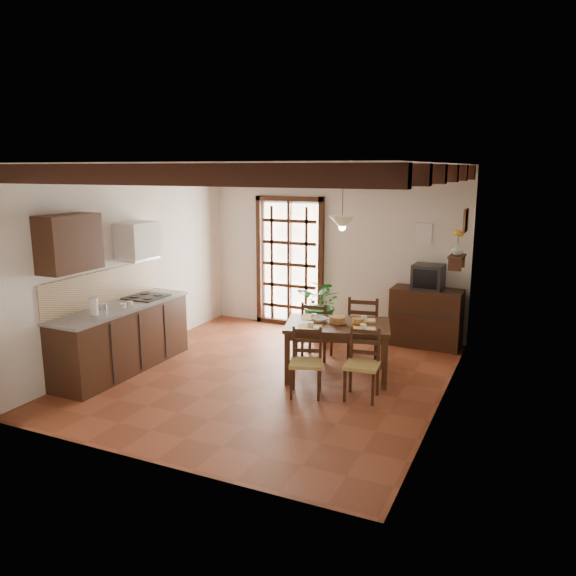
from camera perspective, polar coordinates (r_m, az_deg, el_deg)
The scene contains 25 objects.
ground_plane at distance 7.66m, azimuth -1.94°, elevation -8.95°, with size 5.00×5.00×0.00m, color brown.
room_shell at distance 7.21m, azimuth -2.05°, elevation 4.64°, with size 4.52×5.02×2.81m.
ceiling_beams at distance 7.15m, azimuth -2.10°, elevation 11.60°, with size 4.50×4.34×0.20m.
french_door at distance 9.83m, azimuth 0.17°, elevation 2.87°, with size 1.26×0.11×2.32m.
kitchen_counter at distance 8.08m, azimuth -16.48°, elevation -4.78°, with size 0.64×2.25×1.38m.
upper_cabinet at distance 7.39m, azimuth -21.36°, elevation 4.26°, with size 0.35×0.80×0.70m, color black.
range_hood at distance 8.30m, azimuth -15.02°, elevation 4.64°, with size 0.38×0.60×0.54m.
counter_items at distance 8.03m, azimuth -16.26°, elevation -1.30°, with size 0.50×1.43×0.25m.
dining_table at distance 7.49m, azimuth 5.07°, elevation -4.30°, with size 1.55×1.21×0.74m.
chair_near_left at distance 6.98m, azimuth 1.83°, elevation -8.78°, with size 0.48×0.47×0.84m.
chair_near_right at distance 6.94m, azimuth 7.50°, elevation -8.96°, with size 0.43×0.42×0.86m.
chair_far_left at distance 8.28m, azimuth 2.94°, elevation -5.33°, with size 0.42×0.40×0.87m.
chair_far_right at distance 8.24m, azimuth 7.67°, elevation -5.29°, with size 0.52×0.50×0.97m.
table_setting at distance 7.46m, azimuth 5.08°, elevation -3.51°, with size 0.99×0.66×0.09m.
table_bowl at distance 7.52m, azimuth 3.26°, elevation -3.25°, with size 0.22×0.22×0.05m, color white.
sideboard at distance 9.06m, azimuth 13.85°, elevation -2.93°, with size 1.08×0.49×0.92m, color black.
crt_tv at distance 8.91m, azimuth 14.05°, elevation 1.10°, with size 0.47×0.44×0.39m.
fuse_box at distance 9.10m, azimuth 13.64°, elevation 5.43°, with size 0.25×0.03×0.32m, color white.
plant_pot at distance 9.23m, azimuth 3.41°, elevation -4.57°, with size 0.33×0.33×0.20m, color maroon.
potted_plant at distance 9.10m, azimuth 3.45°, elevation -1.79°, with size 1.95×1.67×2.17m, color #144C19.
wall_shelf at distance 8.16m, azimuth 16.78°, elevation 2.84°, with size 0.20×0.42×0.20m.
shelf_vase at distance 8.14m, azimuth 16.84°, elevation 3.81°, with size 0.15×0.15×0.15m, color #B2BFB2.
shelf_flowers at distance 8.12m, azimuth 16.93°, elevation 5.26°, with size 0.14×0.14×0.36m.
framed_picture at distance 8.09m, azimuth 17.60°, elevation 6.56°, with size 0.03×0.32×0.32m.
pendant_lamp at distance 7.31m, azimuth 5.54°, elevation 6.76°, with size 0.36×0.36×0.84m.
Camera 1 is at (3.20, -6.40, 2.75)m, focal length 35.00 mm.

